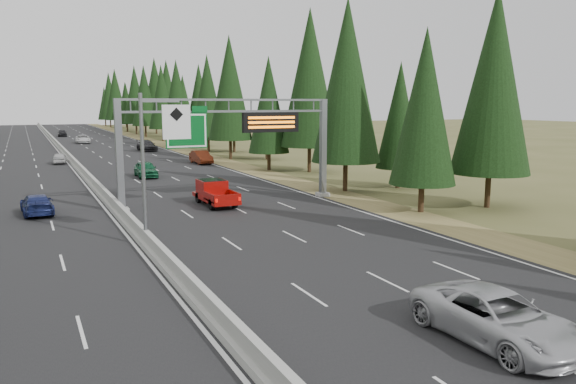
# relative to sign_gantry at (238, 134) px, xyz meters

# --- Properties ---
(road) EXTENTS (32.00, 260.00, 0.08)m
(road) POSITION_rel_sign_gantry_xyz_m (-8.92, 45.12, -5.23)
(road) COLOR black
(road) RESTS_ON ground
(shoulder_right) EXTENTS (3.60, 260.00, 0.06)m
(shoulder_right) POSITION_rel_sign_gantry_xyz_m (8.88, 45.12, -5.24)
(shoulder_right) COLOR olive
(shoulder_right) RESTS_ON ground
(median_barrier) EXTENTS (0.70, 260.00, 0.85)m
(median_barrier) POSITION_rel_sign_gantry_xyz_m (-8.92, 45.12, -4.85)
(median_barrier) COLOR gray
(median_barrier) RESTS_ON road
(sign_gantry) EXTENTS (16.75, 0.98, 7.80)m
(sign_gantry) POSITION_rel_sign_gantry_xyz_m (0.00, 0.00, 0.00)
(sign_gantry) COLOR slate
(sign_gantry) RESTS_ON road
(hov_sign_pole) EXTENTS (2.80, 0.50, 8.00)m
(hov_sign_pole) POSITION_rel_sign_gantry_xyz_m (-8.33, -9.92, -0.54)
(hov_sign_pole) COLOR slate
(hov_sign_pole) RESTS_ON road
(tree_row_right) EXTENTS (12.16, 242.87, 18.90)m
(tree_row_right) POSITION_rel_sign_gantry_xyz_m (13.06, 36.30, 3.86)
(tree_row_right) COLOR black
(tree_row_right) RESTS_ON ground
(silver_minivan) EXTENTS (2.89, 5.94, 1.63)m
(silver_minivan) POSITION_rel_sign_gantry_xyz_m (-1.35, -26.88, -4.38)
(silver_minivan) COLOR #AFAFB4
(silver_minivan) RESTS_ON road
(red_pickup) EXTENTS (1.99, 5.56, 1.81)m
(red_pickup) POSITION_rel_sign_gantry_xyz_m (-1.84, 0.37, -4.19)
(red_pickup) COLOR black
(red_pickup) RESTS_ON road
(car_ahead_green) EXTENTS (2.05, 4.80, 1.62)m
(car_ahead_green) POSITION_rel_sign_gantry_xyz_m (-3.28, 18.26, -4.38)
(car_ahead_green) COLOR #135431
(car_ahead_green) RESTS_ON road
(car_ahead_dkred) EXTENTS (1.81, 4.92, 1.61)m
(car_ahead_dkred) POSITION_rel_sign_gantry_xyz_m (5.58, 28.40, -4.38)
(car_ahead_dkred) COLOR #65210E
(car_ahead_dkred) RESTS_ON road
(car_ahead_dkgrey) EXTENTS (2.63, 5.74, 1.63)m
(car_ahead_dkgrey) POSITION_rel_sign_gantry_xyz_m (3.34, 50.41, -4.38)
(car_ahead_dkgrey) COLOR black
(car_ahead_dkgrey) RESTS_ON road
(car_ahead_white) EXTENTS (2.94, 5.74, 1.55)m
(car_ahead_white) POSITION_rel_sign_gantry_xyz_m (-4.09, 72.71, -4.41)
(car_ahead_white) COLOR silver
(car_ahead_white) RESTS_ON road
(car_ahead_far) EXTENTS (2.00, 4.64, 1.56)m
(car_ahead_far) POSITION_rel_sign_gantry_xyz_m (-6.13, 97.17, -4.41)
(car_ahead_far) COLOR black
(car_ahead_far) RESTS_ON road
(car_onc_blue) EXTENTS (2.17, 4.83, 1.37)m
(car_onc_blue) POSITION_rel_sign_gantry_xyz_m (-13.89, 1.89, -4.50)
(car_onc_blue) COLOR navy
(car_onc_blue) RESTS_ON road
(car_onc_white) EXTENTS (1.93, 4.10, 1.36)m
(car_onc_white) POSITION_rel_sign_gantry_xyz_m (-10.42, 35.99, -4.51)
(car_onc_white) COLOR #B5B5B5
(car_onc_white) RESTS_ON road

